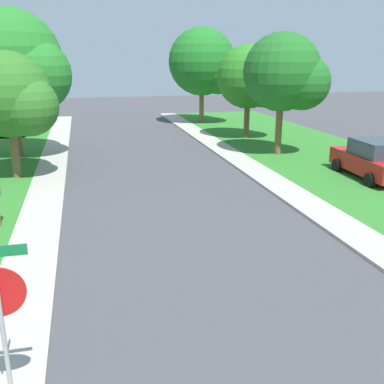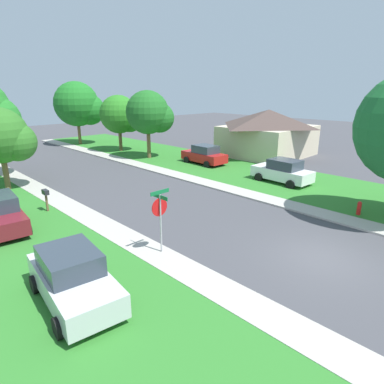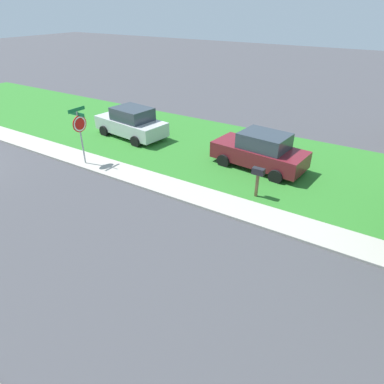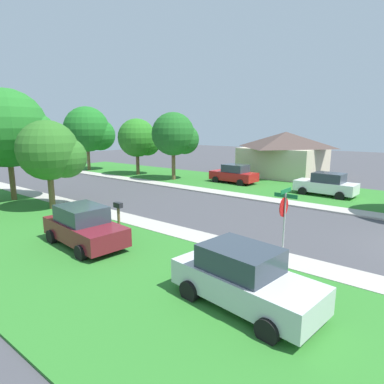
{
  "view_description": "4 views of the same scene",
  "coord_description": "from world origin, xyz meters",
  "px_view_note": "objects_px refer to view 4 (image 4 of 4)",
  "views": [
    {
      "loc": [
        -3.1,
        -1.08,
        5.22
      ],
      "look_at": [
        -0.11,
        10.95,
        1.4
      ],
      "focal_mm": 41.28,
      "sensor_mm": 36.0,
      "label": 1
    },
    {
      "loc": [
        -12.2,
        -4.92,
        6.6
      ],
      "look_at": [
        -0.61,
        6.93,
        1.4
      ],
      "focal_mm": 30.98,
      "sensor_mm": 36.0,
      "label": 2
    },
    {
      "loc": [
        5.29,
        17.05,
        6.87
      ],
      "look_at": [
        -2.82,
        11.93,
        1.4
      ],
      "focal_mm": 31.31,
      "sensor_mm": 36.0,
      "label": 3
    },
    {
      "loc": [
        -16.02,
        0.15,
        5.04
      ],
      "look_at": [
        -1.76,
        11.52,
        1.4
      ],
      "focal_mm": 30.34,
      "sensor_mm": 36.0,
      "label": 4
    }
  ],
  "objects_px": {
    "mailbox": "(118,208)",
    "tree_across_left": "(53,152)",
    "house_right_setback": "(285,153)",
    "car_maroon_near_corner": "(84,227)",
    "tree_across_right": "(90,131)",
    "stop_sign_far_corner": "(284,211)",
    "car_red_behind_trees": "(234,174)",
    "tree_corner_large": "(140,139)",
    "tree_sidewalk_far": "(176,135)",
    "tree_sidewalk_near": "(13,131)",
    "car_white_across_road": "(326,185)",
    "car_silver_driveway_right": "(244,278)"
  },
  "relations": [
    {
      "from": "mailbox",
      "to": "tree_across_left",
      "type": "bearing_deg",
      "value": 89.92
    },
    {
      "from": "mailbox",
      "to": "house_right_setback",
      "type": "bearing_deg",
      "value": 2.07
    },
    {
      "from": "car_maroon_near_corner",
      "to": "tree_across_right",
      "type": "height_order",
      "value": "tree_across_right"
    },
    {
      "from": "house_right_setback",
      "to": "mailbox",
      "type": "distance_m",
      "value": 22.83
    },
    {
      "from": "stop_sign_far_corner",
      "to": "tree_across_left",
      "type": "height_order",
      "value": "tree_across_left"
    },
    {
      "from": "tree_across_left",
      "to": "car_red_behind_trees",
      "type": "bearing_deg",
      "value": -13.82
    },
    {
      "from": "tree_corner_large",
      "to": "mailbox",
      "type": "xyz_separation_m",
      "value": [
        -13.47,
        -13.03,
        -2.82
      ]
    },
    {
      "from": "car_red_behind_trees",
      "to": "tree_corner_large",
      "type": "xyz_separation_m",
      "value": [
        -1.59,
        10.7,
        2.96
      ]
    },
    {
      "from": "stop_sign_far_corner",
      "to": "mailbox",
      "type": "relative_size",
      "value": 2.11
    },
    {
      "from": "tree_corner_large",
      "to": "tree_sidewalk_far",
      "type": "bearing_deg",
      "value": -91.59
    },
    {
      "from": "tree_across_right",
      "to": "car_maroon_near_corner",
      "type": "bearing_deg",
      "value": -125.31
    },
    {
      "from": "tree_across_left",
      "to": "tree_sidewalk_near",
      "type": "bearing_deg",
      "value": 93.74
    },
    {
      "from": "tree_sidewalk_near",
      "to": "mailbox",
      "type": "relative_size",
      "value": 5.82
    },
    {
      "from": "tree_across_left",
      "to": "car_white_across_road",
      "type": "bearing_deg",
      "value": -39.32
    },
    {
      "from": "tree_corner_large",
      "to": "tree_across_left",
      "type": "bearing_deg",
      "value": -152.56
    },
    {
      "from": "car_silver_driveway_right",
      "to": "tree_sidewalk_far",
      "type": "distance_m",
      "value": 23.2
    },
    {
      "from": "car_maroon_near_corner",
      "to": "stop_sign_far_corner",
      "type": "bearing_deg",
      "value": -60.41
    },
    {
      "from": "car_silver_driveway_right",
      "to": "tree_sidewalk_far",
      "type": "xyz_separation_m",
      "value": [
        15.93,
        16.51,
        3.42
      ]
    },
    {
      "from": "car_white_across_road",
      "to": "tree_across_right",
      "type": "relative_size",
      "value": 0.59
    },
    {
      "from": "car_maroon_near_corner",
      "to": "tree_sidewalk_far",
      "type": "height_order",
      "value": "tree_sidewalk_far"
    },
    {
      "from": "tree_sidewalk_far",
      "to": "mailbox",
      "type": "xyz_separation_m",
      "value": [
        -13.33,
        -7.77,
        -3.28
      ]
    },
    {
      "from": "tree_sidewalk_near",
      "to": "car_white_across_road",
      "type": "bearing_deg",
      "value": -47.76
    },
    {
      "from": "tree_corner_large",
      "to": "car_red_behind_trees",
      "type": "bearing_deg",
      "value": -81.54
    },
    {
      "from": "car_white_across_road",
      "to": "tree_across_right",
      "type": "bearing_deg",
      "value": 94.67
    },
    {
      "from": "car_silver_driveway_right",
      "to": "tree_corner_large",
      "type": "relative_size",
      "value": 0.75
    },
    {
      "from": "car_maroon_near_corner",
      "to": "car_white_across_road",
      "type": "bearing_deg",
      "value": -16.04
    },
    {
      "from": "tree_sidewalk_far",
      "to": "tree_across_right",
      "type": "bearing_deg",
      "value": 93.96
    },
    {
      "from": "stop_sign_far_corner",
      "to": "tree_sidewalk_far",
      "type": "height_order",
      "value": "tree_sidewalk_far"
    },
    {
      "from": "car_silver_driveway_right",
      "to": "mailbox",
      "type": "distance_m",
      "value": 9.12
    },
    {
      "from": "car_maroon_near_corner",
      "to": "car_red_behind_trees",
      "type": "height_order",
      "value": "same"
    },
    {
      "from": "house_right_setback",
      "to": "tree_sidewalk_near",
      "type": "bearing_deg",
      "value": 157.28
    },
    {
      "from": "tree_corner_large",
      "to": "tree_across_left",
      "type": "relative_size",
      "value": 1.09
    },
    {
      "from": "mailbox",
      "to": "tree_sidewalk_near",
      "type": "bearing_deg",
      "value": 91.54
    },
    {
      "from": "car_red_behind_trees",
      "to": "tree_across_left",
      "type": "distance_m",
      "value": 15.74
    },
    {
      "from": "car_white_across_road",
      "to": "tree_across_right",
      "type": "xyz_separation_m",
      "value": [
        -2.14,
        26.24,
        3.78
      ]
    },
    {
      "from": "stop_sign_far_corner",
      "to": "tree_across_right",
      "type": "bearing_deg",
      "value": 68.89
    },
    {
      "from": "car_silver_driveway_right",
      "to": "car_white_across_road",
      "type": "bearing_deg",
      "value": 9.34
    },
    {
      "from": "tree_sidewalk_far",
      "to": "car_red_behind_trees",
      "type": "bearing_deg",
      "value": -72.26
    },
    {
      "from": "car_maroon_near_corner",
      "to": "tree_across_left",
      "type": "distance_m",
      "value": 7.95
    },
    {
      "from": "tree_across_right",
      "to": "car_red_behind_trees",
      "type": "bearing_deg",
      "value": -81.75
    },
    {
      "from": "tree_sidewalk_near",
      "to": "car_maroon_near_corner",
      "type": "bearing_deg",
      "value": -101.57
    },
    {
      "from": "tree_across_right",
      "to": "tree_across_left",
      "type": "distance_m",
      "value": 18.98
    },
    {
      "from": "tree_across_left",
      "to": "stop_sign_far_corner",
      "type": "bearing_deg",
      "value": -84.16
    },
    {
      "from": "car_silver_driveway_right",
      "to": "tree_across_right",
      "type": "distance_m",
      "value": 32.96
    },
    {
      "from": "tree_across_left",
      "to": "house_right_setback",
      "type": "height_order",
      "value": "tree_across_left"
    },
    {
      "from": "house_right_setback",
      "to": "car_white_across_road",
      "type": "bearing_deg",
      "value": -140.52
    },
    {
      "from": "stop_sign_far_corner",
      "to": "car_maroon_near_corner",
      "type": "relative_size",
      "value": 0.62
    },
    {
      "from": "tree_across_right",
      "to": "tree_sidewalk_far",
      "type": "height_order",
      "value": "tree_across_right"
    },
    {
      "from": "car_maroon_near_corner",
      "to": "house_right_setback",
      "type": "relative_size",
      "value": 0.48
    },
    {
      "from": "stop_sign_far_corner",
      "to": "tree_across_right",
      "type": "relative_size",
      "value": 0.37
    }
  ]
}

